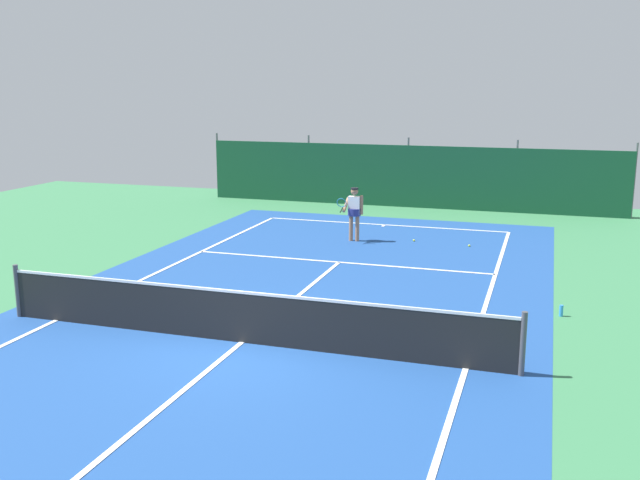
# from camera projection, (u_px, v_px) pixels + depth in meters

# --- Properties ---
(ground_plane) EXTENTS (36.00, 36.00, 0.00)m
(ground_plane) POSITION_uv_depth(u_px,v_px,m) (242.00, 343.00, 13.29)
(ground_plane) COLOR #387A4C
(court_surface) EXTENTS (11.02, 26.60, 0.01)m
(court_surface) POSITION_uv_depth(u_px,v_px,m) (242.00, 342.00, 13.29)
(court_surface) COLOR #1E478C
(court_surface) RESTS_ON ground
(tennis_net) EXTENTS (10.12, 0.10, 1.10)m
(tennis_net) POSITION_uv_depth(u_px,v_px,m) (241.00, 316.00, 13.18)
(tennis_net) COLOR black
(tennis_net) RESTS_ON ground
(back_fence) EXTENTS (16.30, 0.98, 2.70)m
(back_fence) POSITION_uv_depth(u_px,v_px,m) (409.00, 188.00, 28.25)
(back_fence) COLOR #14472D
(back_fence) RESTS_ON ground
(tennis_player) EXTENTS (0.71, 0.75, 1.64)m
(tennis_player) POSITION_uv_depth(u_px,v_px,m) (354.00, 210.00, 21.69)
(tennis_player) COLOR #9E7051
(tennis_player) RESTS_ON ground
(tennis_ball_near_player) EXTENTS (0.07, 0.07, 0.07)m
(tennis_ball_near_player) POSITION_uv_depth(u_px,v_px,m) (469.00, 246.00, 21.12)
(tennis_ball_near_player) COLOR #CCDB33
(tennis_ball_near_player) RESTS_ON ground
(tennis_ball_midcourt) EXTENTS (0.07, 0.07, 0.07)m
(tennis_ball_midcourt) POSITION_uv_depth(u_px,v_px,m) (414.00, 240.00, 21.83)
(tennis_ball_midcourt) COLOR #CCDB33
(tennis_ball_midcourt) RESTS_ON ground
(tennis_ball_by_sideline) EXTENTS (0.07, 0.07, 0.07)m
(tennis_ball_by_sideline) POSITION_uv_depth(u_px,v_px,m) (363.00, 315.00, 14.78)
(tennis_ball_by_sideline) COLOR #CCDB33
(tennis_ball_by_sideline) RESTS_ON ground
(water_bottle) EXTENTS (0.08, 0.08, 0.24)m
(water_bottle) POSITION_uv_depth(u_px,v_px,m) (561.00, 311.00, 14.78)
(water_bottle) COLOR #338CD8
(water_bottle) RESTS_ON ground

